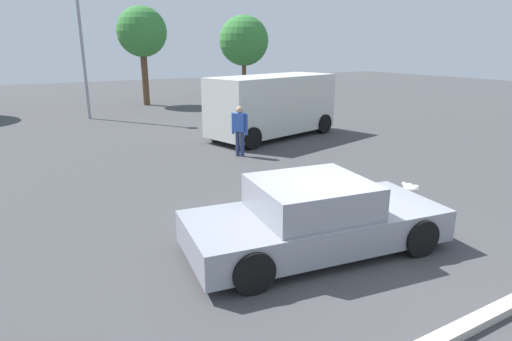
# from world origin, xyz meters

# --- Properties ---
(ground_plane) EXTENTS (80.00, 80.00, 0.00)m
(ground_plane) POSITION_xyz_m (0.00, 0.00, 0.00)
(ground_plane) COLOR #424244
(sedan_foreground) EXTENTS (4.58, 2.42, 1.23)m
(sedan_foreground) POSITION_xyz_m (-0.27, 0.11, 0.57)
(sedan_foreground) COLOR gray
(sedan_foreground) RESTS_ON ground_plane
(dog) EXTENTS (0.30, 0.58, 0.39)m
(dog) POSITION_xyz_m (3.19, 1.01, 0.24)
(dog) COLOR white
(dog) RESTS_ON ground_plane
(van_white) EXTENTS (5.50, 3.21, 2.31)m
(van_white) POSITION_xyz_m (4.18, 8.49, 1.24)
(van_white) COLOR silver
(van_white) RESTS_ON ground_plane
(pedestrian) EXTENTS (0.42, 0.49, 1.58)m
(pedestrian) POSITION_xyz_m (1.71, 6.47, 0.94)
(pedestrian) COLOR navy
(pedestrian) RESTS_ON ground_plane
(parking_curb) EXTENTS (9.27, 0.20, 0.12)m
(parking_curb) POSITION_xyz_m (0.00, -2.61, 0.06)
(parking_curb) COLOR #B7B2A8
(parking_curb) RESTS_ON ground_plane
(light_post_near) EXTENTS (0.44, 0.44, 7.52)m
(light_post_near) POSITION_xyz_m (-1.09, 16.59, 4.99)
(light_post_near) COLOR gray
(light_post_near) RESTS_ON ground_plane
(tree_back_center) EXTENTS (2.81, 2.81, 5.56)m
(tree_back_center) POSITION_xyz_m (2.74, 20.13, 4.11)
(tree_back_center) COLOR brown
(tree_back_center) RESTS_ON ground_plane
(tree_back_right) EXTENTS (3.32, 3.32, 5.38)m
(tree_back_right) POSITION_xyz_m (9.99, 21.34, 3.71)
(tree_back_right) COLOR brown
(tree_back_right) RESTS_ON ground_plane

